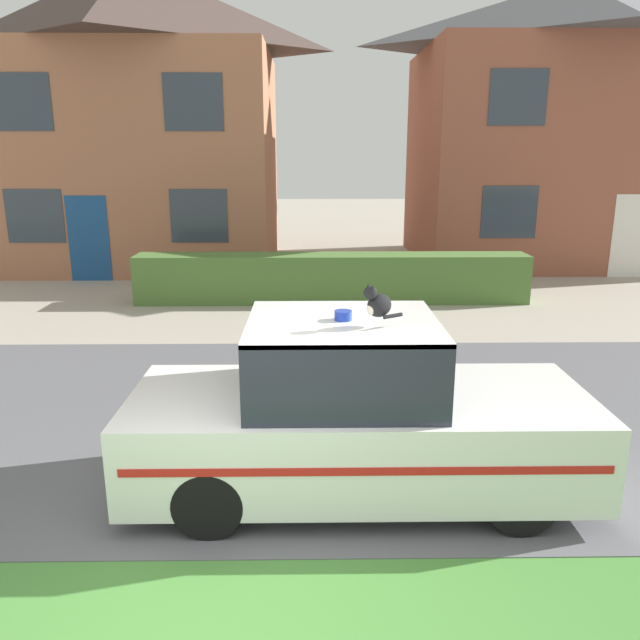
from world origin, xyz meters
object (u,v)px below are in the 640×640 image
object	(u,v)px
house_left	(138,117)
police_car	(355,417)
house_right	(562,124)
cat	(377,304)

from	to	relation	value
house_left	police_car	bearing A→B (deg)	-68.01
police_car	house_left	bearing A→B (deg)	111.83
house_left	house_right	xyz separation A→B (m)	(11.94, 0.46, -0.17)
police_car	house_right	bearing A→B (deg)	62.73
cat	house_left	bearing A→B (deg)	-99.42
police_car	house_right	distance (m)	15.20
cat	house_right	size ratio (longest dim) A/B	0.04
police_car	house_right	world-z (taller)	house_right
cat	house_left	size ratio (longest dim) A/B	0.04
cat	house_right	bearing A→B (deg)	-147.83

